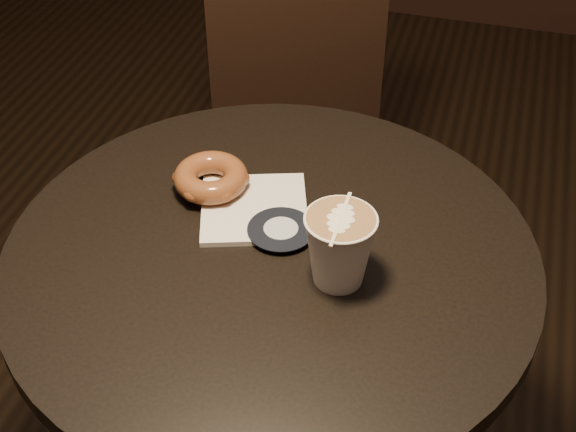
{
  "coord_description": "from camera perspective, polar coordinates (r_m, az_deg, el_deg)",
  "views": [
    {
      "loc": [
        0.23,
        -0.73,
        1.46
      ],
      "look_at": [
        0.01,
        0.03,
        0.79
      ],
      "focal_mm": 50.0,
      "sensor_mm": 36.0,
      "label": 1
    }
  ],
  "objects": [
    {
      "name": "pastry_bag",
      "position": [
        1.1,
        -2.42,
        0.54
      ],
      "size": [
        0.18,
        0.18,
        0.01
      ],
      "primitive_type": "cube",
      "rotation": [
        0.0,
        0.0,
        0.32
      ],
      "color": "white",
      "rests_on": "cafe_table"
    },
    {
      "name": "cafe_table",
      "position": [
        1.19,
        -1.11,
        -9.42
      ],
      "size": [
        0.7,
        0.7,
        0.75
      ],
      "color": "black",
      "rests_on": "ground"
    },
    {
      "name": "doughnut",
      "position": [
        1.13,
        -5.51,
        2.75
      ],
      "size": [
        0.1,
        0.1,
        0.03
      ],
      "primitive_type": "torus",
      "color": "brown",
      "rests_on": "pastry_bag"
    },
    {
      "name": "chair",
      "position": [
        1.68,
        1.0,
        5.9
      ],
      "size": [
        0.48,
        0.48,
        0.91
      ],
      "rotation": [
        0.0,
        0.0,
        0.42
      ],
      "color": "black",
      "rests_on": "ground"
    },
    {
      "name": "latte_cup",
      "position": [
        0.97,
        3.67,
        -2.36
      ],
      "size": [
        0.09,
        0.09,
        0.1
      ],
      "primitive_type": null,
      "color": "white",
      "rests_on": "cafe_table"
    }
  ]
}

